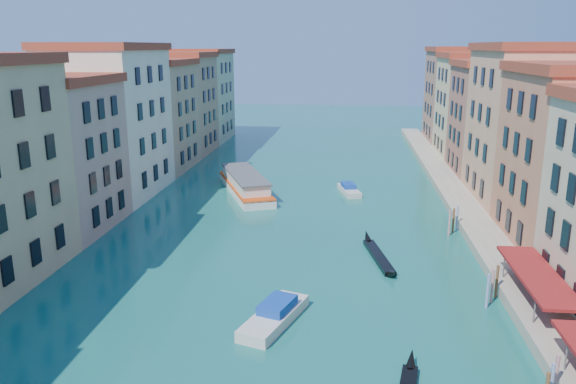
% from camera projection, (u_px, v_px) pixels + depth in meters
% --- Properties ---
extents(left_bank_palazzos, '(12.80, 128.40, 21.00)m').
position_uv_depth(left_bank_palazzos, '(91.00, 133.00, 72.27)').
color(left_bank_palazzos, '#C7B892').
rests_on(left_bank_palazzos, ground).
extents(right_bank_palazzos, '(12.80, 128.40, 21.00)m').
position_uv_depth(right_bank_palazzos, '(542.00, 140.00, 66.77)').
color(right_bank_palazzos, '#A44E31').
rests_on(right_bank_palazzos, ground).
extents(quay, '(4.00, 140.00, 1.00)m').
position_uv_depth(quay, '(467.00, 212.00, 69.93)').
color(quay, gray).
rests_on(quay, ground).
extents(mooring_poles_right, '(1.44, 54.24, 3.20)m').
position_uv_depth(mooring_poles_right, '(535.00, 362.00, 35.19)').
color(mooring_poles_right, '#56301D').
rests_on(mooring_poles_right, ground).
extents(vaporetto_far, '(11.26, 19.33, 2.84)m').
position_uv_depth(vaporetto_far, '(245.00, 184.00, 80.95)').
color(vaporetto_far, white).
rests_on(vaporetto_far, ground).
extents(gondola_far, '(3.24, 11.78, 1.68)m').
position_uv_depth(gondola_far, '(378.00, 255.00, 55.95)').
color(gondola_far, black).
rests_on(gondola_far, ground).
extents(motorboat_mid, '(4.83, 8.18, 1.62)m').
position_uv_depth(motorboat_mid, '(275.00, 315.00, 42.85)').
color(motorboat_mid, silver).
rests_on(motorboat_mid, ground).
extents(motorboat_far, '(3.60, 6.82, 1.35)m').
position_uv_depth(motorboat_far, '(349.00, 189.00, 80.81)').
color(motorboat_far, beige).
rests_on(motorboat_far, ground).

